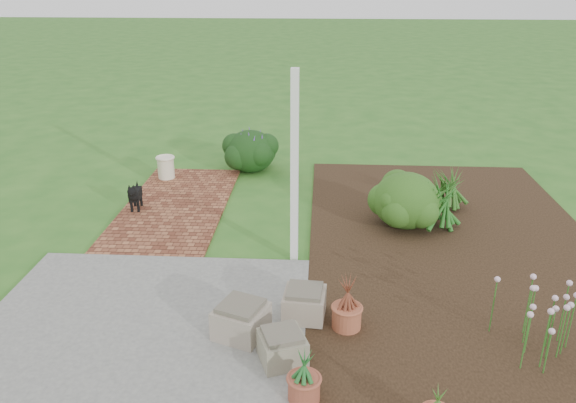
# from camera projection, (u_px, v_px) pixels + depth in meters

# --- Properties ---
(ground) EXTENTS (80.00, 80.00, 0.00)m
(ground) POSITION_uv_depth(u_px,v_px,m) (271.00, 262.00, 7.36)
(ground) COLOR #29601E
(ground) RESTS_ON ground
(concrete_patio) EXTENTS (3.50, 3.50, 0.04)m
(concrete_patio) POSITION_uv_depth(u_px,v_px,m) (136.00, 338.00, 5.81)
(concrete_patio) COLOR slate
(concrete_patio) RESTS_ON ground
(brick_path) EXTENTS (1.60, 3.50, 0.04)m
(brick_path) POSITION_uv_depth(u_px,v_px,m) (176.00, 206.00, 9.06)
(brick_path) COLOR #5C2C1D
(brick_path) RESTS_ON ground
(garden_bed) EXTENTS (4.00, 7.00, 0.03)m
(garden_bed) POSITION_uv_depth(u_px,v_px,m) (456.00, 249.00, 7.68)
(garden_bed) COLOR black
(garden_bed) RESTS_ON ground
(veranda_post) EXTENTS (0.10, 0.10, 2.50)m
(veranda_post) POSITION_uv_depth(u_px,v_px,m) (295.00, 170.00, 6.96)
(veranda_post) COLOR white
(veranda_post) RESTS_ON ground
(stone_trough_near) EXTENTS (0.62, 0.62, 0.32)m
(stone_trough_near) POSITION_uv_depth(u_px,v_px,m) (241.00, 321.00, 5.78)
(stone_trough_near) COLOR gray
(stone_trough_near) RESTS_ON concrete_patio
(stone_trough_mid) EXTENTS (0.54, 0.54, 0.28)m
(stone_trough_mid) POSITION_uv_depth(u_px,v_px,m) (282.00, 348.00, 5.40)
(stone_trough_mid) COLOR #726E58
(stone_trough_mid) RESTS_ON concrete_patio
(stone_trough_far) EXTENTS (0.48, 0.48, 0.29)m
(stone_trough_far) POSITION_uv_depth(u_px,v_px,m) (304.00, 304.00, 6.09)
(stone_trough_far) COLOR gray
(stone_trough_far) RESTS_ON concrete_patio
(black_dog) EXTENTS (0.19, 0.51, 0.44)m
(black_dog) POSITION_uv_depth(u_px,v_px,m) (135.00, 194.00, 8.77)
(black_dog) COLOR black
(black_dog) RESTS_ON brick_path
(cream_ceramic_urn) EXTENTS (0.32, 0.32, 0.39)m
(cream_ceramic_urn) POSITION_uv_depth(u_px,v_px,m) (166.00, 168.00, 10.15)
(cream_ceramic_urn) COLOR beige
(cream_ceramic_urn) RESTS_ON brick_path
(evergreen_shrub) EXTENTS (1.20, 1.20, 0.83)m
(evergreen_shrub) POSITION_uv_depth(u_px,v_px,m) (406.00, 199.00, 8.21)
(evergreen_shrub) COLOR #0D370E
(evergreen_shrub) RESTS_ON garden_bed
(agapanthus_clump_back) EXTENTS (1.13, 1.13, 0.90)m
(agapanthus_clump_back) POSITION_uv_depth(u_px,v_px,m) (438.00, 198.00, 8.13)
(agapanthus_clump_back) COLOR #0E430F
(agapanthus_clump_back) RESTS_ON garden_bed
(agapanthus_clump_front) EXTENTS (0.99, 0.99, 0.76)m
(agapanthus_clump_front) POSITION_uv_depth(u_px,v_px,m) (448.00, 185.00, 8.84)
(agapanthus_clump_front) COLOR #123E13
(agapanthus_clump_front) RESTS_ON garden_bed
(pink_flower_patch) EXTENTS (1.41, 1.41, 0.71)m
(pink_flower_patch) POSITION_uv_depth(u_px,v_px,m) (554.00, 327.00, 5.36)
(pink_flower_patch) COLOR #113D0F
(pink_flower_patch) RESTS_ON garden_bed
(terracotta_pot_bronze) EXTENTS (0.38, 0.38, 0.25)m
(terracotta_pot_bronze) POSITION_uv_depth(u_px,v_px,m) (347.00, 317.00, 5.92)
(terracotta_pot_bronze) COLOR #9F5135
(terracotta_pot_bronze) RESTS_ON garden_bed
(terracotta_pot_small_right) EXTENTS (0.29, 0.29, 0.24)m
(terracotta_pot_small_right) POSITION_uv_depth(u_px,v_px,m) (304.00, 389.00, 4.92)
(terracotta_pot_small_right) COLOR brown
(terracotta_pot_small_right) RESTS_ON garden_bed
(purple_flowering_bush) EXTENTS (1.04, 1.04, 0.80)m
(purple_flowering_bush) POSITION_uv_depth(u_px,v_px,m) (250.00, 150.00, 10.59)
(purple_flowering_bush) COLOR black
(purple_flowering_bush) RESTS_ON ground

